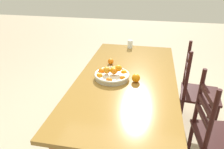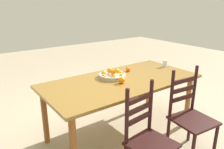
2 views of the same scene
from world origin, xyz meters
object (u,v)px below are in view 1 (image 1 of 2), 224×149
(chair_by_cabinet, at_px, (196,91))
(drinking_glass, at_px, (130,44))
(orange_loose_0, at_px, (136,78))
(dining_table, at_px, (127,85))
(chair_near_window, at_px, (213,133))
(fruit_bowl, at_px, (112,75))
(orange_loose_1, at_px, (111,61))

(chair_by_cabinet, xyz_separation_m, drinking_glass, (-0.49, -0.81, 0.34))
(chair_by_cabinet, relative_size, orange_loose_0, 12.27)
(dining_table, distance_m, chair_near_window, 0.87)
(dining_table, distance_m, orange_loose_0, 0.17)
(chair_by_cabinet, xyz_separation_m, fruit_bowl, (0.42, -0.88, 0.33))
(dining_table, height_order, fruit_bowl, fruit_bowl)
(dining_table, height_order, orange_loose_0, orange_loose_0)
(dining_table, relative_size, drinking_glass, 18.84)
(chair_near_window, xyz_separation_m, orange_loose_0, (-0.24, -0.69, 0.33))
(dining_table, distance_m, fruit_bowl, 0.19)
(chair_near_window, bearing_deg, drinking_glass, 30.17)
(chair_by_cabinet, bearing_deg, orange_loose_0, 131.14)
(orange_loose_1, bearing_deg, orange_loose_0, 40.87)
(dining_table, height_order, chair_by_cabinet, chair_by_cabinet)
(orange_loose_0, height_order, drinking_glass, drinking_glass)
(fruit_bowl, height_order, orange_loose_1, fruit_bowl)
(orange_loose_0, bearing_deg, orange_loose_1, -139.13)
(dining_table, xyz_separation_m, orange_loose_1, (-0.28, -0.21, 0.11))
(orange_loose_0, relative_size, orange_loose_1, 1.25)
(dining_table, distance_m, chair_by_cabinet, 0.85)
(orange_loose_0, bearing_deg, drinking_glass, -169.95)
(dining_table, bearing_deg, fruit_bowl, -71.41)
(chair_by_cabinet, height_order, orange_loose_0, chair_by_cabinet)
(orange_loose_0, relative_size, drinking_glass, 0.77)
(fruit_bowl, bearing_deg, drinking_glass, 175.76)
(chair_by_cabinet, bearing_deg, drinking_glass, 65.45)
(dining_table, xyz_separation_m, chair_near_window, (0.31, 0.78, -0.21))
(fruit_bowl, height_order, orange_loose_0, fruit_bowl)
(dining_table, relative_size, chair_near_window, 2.00)
(chair_by_cabinet, bearing_deg, orange_loose_1, 101.84)
(dining_table, xyz_separation_m, fruit_bowl, (0.05, -0.14, 0.12))
(orange_loose_1, bearing_deg, dining_table, 37.45)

